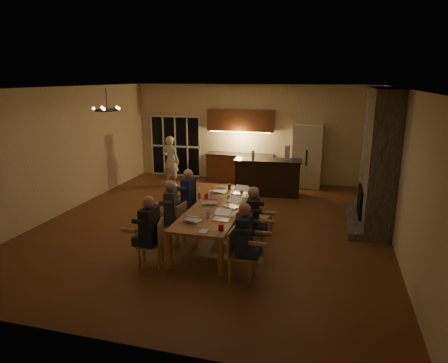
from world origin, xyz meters
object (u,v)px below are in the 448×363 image
(chair_left_near, at_px, (151,243))
(plate_near, at_px, (228,216))
(chair_left_far, at_px, (191,209))
(chair_right_near, at_px, (243,255))
(mug_back, at_px, (212,193))
(can_silver, at_px, (208,215))
(chair_right_mid, at_px, (250,233))
(person_left_near, at_px, (150,232))
(person_right_mid, at_px, (253,221))
(laptop_e, at_px, (220,187))
(redcup_near, at_px, (221,228))
(chair_right_far, at_px, (261,215))
(redcup_mid, at_px, (206,196))
(bar_island, at_px, (268,177))
(mug_mid, at_px, (228,197))
(person_left_mid, at_px, (171,212))
(standing_person, at_px, (171,161))
(dining_table, at_px, (219,222))
(laptop_f, at_px, (240,189))
(person_left_far, at_px, (189,198))
(mug_front, at_px, (208,210))
(chair_left_mid, at_px, (173,223))
(chandelier, at_px, (107,110))
(redcup_far, at_px, (242,188))
(refrigerator, at_px, (307,156))
(bar_bottle, at_px, (253,155))
(plate_far, at_px, (246,196))
(laptop_b, at_px, (221,214))
(plate_left, at_px, (194,219))
(person_right_near, at_px, (244,241))
(bar_blender, at_px, (287,153))
(laptop_d, at_px, (232,202))
(can_cola, at_px, (229,187))
(laptop_c, at_px, (210,199))

(chair_left_near, bearing_deg, plate_near, 115.18)
(chair_left_far, xyz_separation_m, chair_right_near, (1.72, -2.14, 0.00))
(mug_back, xyz_separation_m, can_silver, (0.38, -1.52, 0.01))
(chair_right_mid, distance_m, person_left_near, 1.98)
(person_right_mid, distance_m, laptop_e, 1.95)
(redcup_near, bearing_deg, chair_right_far, 78.07)
(chair_right_mid, xyz_separation_m, redcup_mid, (-1.23, 1.00, 0.37))
(bar_island, xyz_separation_m, chair_left_far, (-1.30, -3.09, -0.10))
(chair_right_mid, distance_m, mug_mid, 1.37)
(person_left_mid, relative_size, standing_person, 0.85)
(dining_table, height_order, mug_mid, mug_mid)
(dining_table, relative_size, bar_island, 1.68)
(laptop_f, height_order, mug_back, laptop_f)
(person_left_far, height_order, mug_front, person_left_far)
(chair_left_mid, relative_size, mug_front, 8.90)
(chandelier, distance_m, redcup_mid, 2.84)
(dining_table, height_order, redcup_far, redcup_far)
(person_left_mid, height_order, can_silver, person_left_mid)
(refrigerator, height_order, bar_bottle, refrigerator)
(person_left_far, bearing_deg, plate_far, 103.52)
(dining_table, bearing_deg, mug_front, -100.59)
(mug_front, xyz_separation_m, redcup_far, (0.28, 1.84, 0.01))
(laptop_e, bearing_deg, chandelier, 30.06)
(dining_table, distance_m, bar_bottle, 3.70)
(refrigerator, distance_m, chair_left_far, 4.98)
(person_left_far, xyz_separation_m, laptop_b, (1.18, -1.38, 0.17))
(plate_left, bearing_deg, laptop_f, 75.99)
(person_right_near, xyz_separation_m, mug_mid, (-0.83, 2.11, 0.11))
(person_left_near, height_order, bar_blender, bar_blender)
(chair_right_near, bearing_deg, bar_island, 6.61)
(person_left_mid, height_order, plate_left, person_left_mid)
(mug_mid, bearing_deg, can_silver, -93.39)
(mug_front, relative_size, redcup_near, 0.83)
(chair_left_mid, distance_m, laptop_e, 1.67)
(redcup_far, relative_size, bar_bottle, 0.50)
(chair_left_far, relative_size, chair_right_near, 1.00)
(redcup_near, bearing_deg, laptop_d, 96.28)
(redcup_far, relative_size, plate_far, 0.52)
(chair_right_mid, bearing_deg, can_cola, 39.75)
(chandelier, xyz_separation_m, laptop_c, (2.14, 0.35, -1.89))
(bar_bottle, bearing_deg, person_left_mid, -102.74)
(laptop_c, relative_size, mug_mid, 3.20)
(refrigerator, distance_m, chair_left_near, 6.90)
(plate_left, bearing_deg, standing_person, 117.33)
(redcup_mid, relative_size, plate_far, 0.52)
(person_right_mid, relative_size, mug_back, 13.80)
(plate_near, bearing_deg, chair_left_near, -141.25)
(chandelier, bearing_deg, laptop_d, 5.40)
(chair_left_far, bearing_deg, chair_right_far, 69.86)
(person_left_near, height_order, plate_left, person_left_near)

